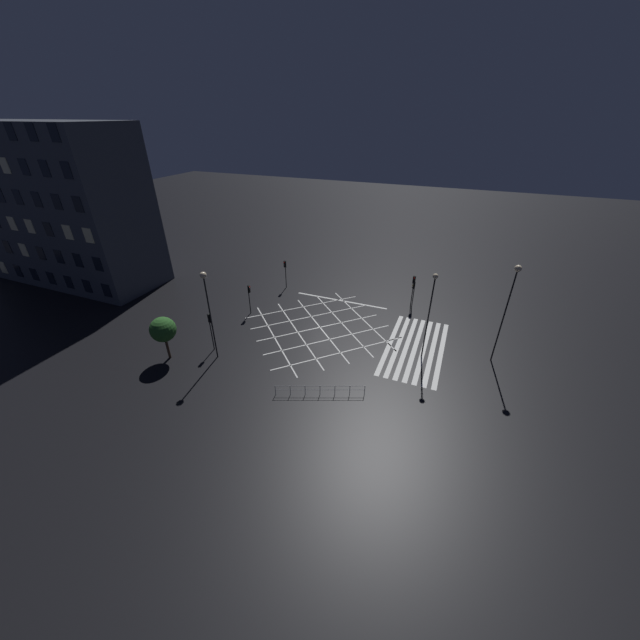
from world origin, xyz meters
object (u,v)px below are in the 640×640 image
object	(u,v)px
traffic_light_nw_main	(210,324)
traffic_light_ne_main	(285,269)
traffic_light_se_cross	(413,289)
street_lamp_east	(511,291)
traffic_light_median_north	(249,294)
street_lamp_far	(431,302)
street_tree_near	(163,330)
street_lamp_west	(207,295)
traffic_light_se_main	(413,285)

from	to	relation	value
traffic_light_nw_main	traffic_light_ne_main	world-z (taller)	traffic_light_nw_main
traffic_light_se_cross	street_lamp_east	size ratio (longest dim) A/B	0.35
traffic_light_median_north	street_lamp_far	distance (m)	21.71
traffic_light_nw_main	traffic_light_ne_main	distance (m)	16.80
traffic_light_se_cross	street_tree_near	distance (m)	29.68
traffic_light_ne_main	street_lamp_west	xyz separation A→B (m)	(-17.90, -1.10, 4.27)
traffic_light_se_cross	street_lamp_west	size ratio (longest dim) A/B	0.38
traffic_light_ne_main	traffic_light_se_cross	bearing A→B (deg)	92.66
traffic_light_se_main	traffic_light_ne_main	bearing A→B (deg)	-86.99
traffic_light_se_main	street_lamp_west	bearing A→B (deg)	-41.50
traffic_light_se_main	street_lamp_east	world-z (taller)	street_lamp_east
traffic_light_nw_main	street_lamp_far	size ratio (longest dim) A/B	0.46
traffic_light_se_main	street_lamp_east	bearing A→B (deg)	48.25
traffic_light_ne_main	traffic_light_se_cross	distance (m)	17.88
traffic_light_nw_main	traffic_light_ne_main	size ratio (longest dim) A/B	1.04
traffic_light_se_cross	street_tree_near	size ratio (longest dim) A/B	0.76
traffic_light_median_north	traffic_light_ne_main	size ratio (longest dim) A/B	0.94
traffic_light_median_north	traffic_light_se_cross	distance (m)	20.69
traffic_light_median_north	traffic_light_ne_main	world-z (taller)	traffic_light_ne_main
traffic_light_median_north	street_lamp_west	world-z (taller)	street_lamp_west
street_lamp_west	traffic_light_median_north	bearing A→B (deg)	10.28
traffic_light_se_main	street_tree_near	size ratio (longest dim) A/B	0.91
traffic_light_se_cross	street_lamp_east	xyz separation A→B (m)	(-8.57, -9.62, 5.26)
traffic_light_median_north	street_lamp_west	bearing A→B (deg)	-79.72
traffic_light_ne_main	street_tree_near	xyz separation A→B (m)	(-19.88, 3.39, 0.48)
traffic_light_ne_main	traffic_light_median_north	bearing A→B (deg)	-4.08
street_lamp_far	street_lamp_west	bearing A→B (deg)	112.50
traffic_light_median_north	traffic_light_ne_main	bearing A→B (deg)	85.92
traffic_light_median_north	street_lamp_east	world-z (taller)	street_lamp_east
traffic_light_se_cross	street_lamp_west	bearing A→B (deg)	48.17
traffic_light_se_main	street_lamp_east	xyz separation A→B (m)	(-8.67, -9.72, 4.76)
traffic_light_ne_main	street_lamp_east	bearing A→B (deg)	74.27
traffic_light_nw_main	street_lamp_west	world-z (taller)	street_lamp_west
traffic_light_ne_main	traffic_light_se_main	distance (m)	17.79
traffic_light_nw_main	street_lamp_east	distance (m)	29.39
street_lamp_far	street_tree_near	size ratio (longest dim) A/B	1.97
traffic_light_nw_main	traffic_light_median_north	world-z (taller)	traffic_light_nw_main
traffic_light_nw_main	traffic_light_se_cross	size ratio (longest dim) A/B	1.20
traffic_light_nw_main	traffic_light_se_main	distance (m)	25.15
traffic_light_se_main	street_lamp_far	xyz separation A→B (m)	(-10.69, -3.00, 3.31)
street_lamp_east	street_tree_near	size ratio (longest dim) A/B	2.20
street_lamp_west	street_lamp_far	distance (m)	21.30
traffic_light_median_north	street_lamp_west	distance (m)	10.53
traffic_light_ne_main	street_lamp_west	bearing A→B (deg)	3.51
street_tree_near	street_lamp_east	bearing A→B (deg)	-68.53
traffic_light_median_north	street_tree_near	world-z (taller)	street_tree_near
street_lamp_west	street_lamp_east	bearing A→B (deg)	-68.94
traffic_light_median_north	street_lamp_east	bearing A→B (deg)	1.56
traffic_light_median_north	traffic_light_se_cross	xyz separation A→B (m)	(9.34, -18.46, -0.19)
traffic_light_median_north	street_tree_near	bearing A→B (deg)	-103.76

